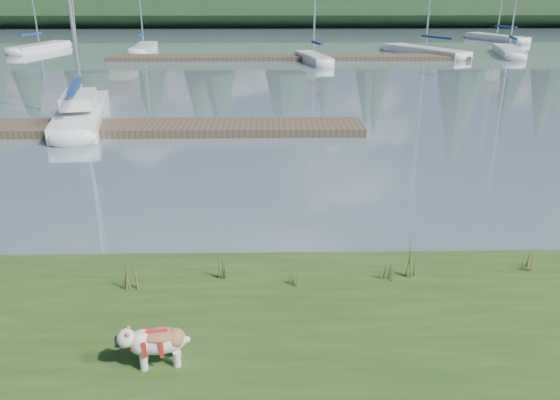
{
  "coord_description": "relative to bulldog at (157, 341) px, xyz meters",
  "views": [
    {
      "loc": [
        0.6,
        -10.62,
        4.99
      ],
      "look_at": [
        0.79,
        -0.5,
        1.01
      ],
      "focal_mm": 35.0,
      "sensor_mm": 36.0,
      "label": 1
    }
  ],
  "objects": [
    {
      "name": "ridge",
      "position": [
        0.88,
        77.67,
        1.8
      ],
      "size": [
        200.0,
        20.0,
        5.0
      ],
      "primitive_type": "cube",
      "color": "#1B3117",
      "rests_on": "ground"
    },
    {
      "name": "weed_3",
      "position": [
        -0.78,
        1.93,
        -0.07
      ],
      "size": [
        0.17,
        0.14,
        0.65
      ],
      "color": "#475B23",
      "rests_on": "bank"
    },
    {
      "name": "sailboat_main",
      "position": [
        -6.04,
        16.0,
        -0.27
      ],
      "size": [
        3.31,
        8.32,
        11.82
      ],
      "rotation": [
        0.0,
        0.0,
        1.79
      ],
      "color": "white",
      "rests_on": "ground"
    },
    {
      "name": "weed_1",
      "position": [
        1.82,
        2.01,
        -0.17
      ],
      "size": [
        0.17,
        0.14,
        0.41
      ],
      "color": "#475B23",
      "rests_on": "bank"
    },
    {
      "name": "ground",
      "position": [
        0.88,
        34.67,
        -0.7
      ],
      "size": [
        200.0,
        200.0,
        0.0
      ],
      "primitive_type": "plane",
      "color": "gray",
      "rests_on": "ground"
    },
    {
      "name": "dock_near",
      "position": [
        -3.12,
        13.67,
        -0.55
      ],
      "size": [
        16.0,
        2.0,
        0.3
      ],
      "primitive_type": "cube",
      "color": "#4C3D2C",
      "rests_on": "ground"
    },
    {
      "name": "sailboat_bg_2",
      "position": [
        4.45,
        33.45,
        -0.36
      ],
      "size": [
        2.49,
        6.28,
        9.47
      ],
      "rotation": [
        0.0,
        0.0,
        1.78
      ],
      "color": "white",
      "rests_on": "ground"
    },
    {
      "name": "weed_0",
      "position": [
        0.61,
        2.16,
        -0.09
      ],
      "size": [
        0.17,
        0.14,
        0.61
      ],
      "color": "#475B23",
      "rests_on": "bank"
    },
    {
      "name": "weed_5",
      "position": [
        5.95,
        2.47,
        -0.13
      ],
      "size": [
        0.17,
        0.14,
        0.51
      ],
      "color": "#475B23",
      "rests_on": "bank"
    },
    {
      "name": "weed_4",
      "position": [
        3.42,
        2.11,
        -0.18
      ],
      "size": [
        0.17,
        0.14,
        0.39
      ],
      "color": "#475B23",
      "rests_on": "bank"
    },
    {
      "name": "sailboat_bg_4",
      "position": [
        20.09,
        37.61,
        -0.37
      ],
      "size": [
        3.32,
        7.83,
        11.37
      ],
      "rotation": [
        0.0,
        0.0,
        1.33
      ],
      "color": "white",
      "rests_on": "ground"
    },
    {
      "name": "sailboat_bg_5",
      "position": [
        23.36,
        49.42,
        -0.38
      ],
      "size": [
        4.35,
        8.08,
        11.49
      ],
      "rotation": [
        0.0,
        0.0,
        1.94
      ],
      "color": "white",
      "rests_on": "ground"
    },
    {
      "name": "sailboat_bg_1",
      "position": [
        -8.69,
        40.32,
        -0.37
      ],
      "size": [
        1.84,
        7.14,
        10.65
      ],
      "rotation": [
        0.0,
        0.0,
        1.64
      ],
      "color": "white",
      "rests_on": "ground"
    },
    {
      "name": "mud_lip",
      "position": [
        0.88,
        3.07,
        -0.63
      ],
      "size": [
        60.0,
        0.5,
        0.14
      ],
      "primitive_type": "cube",
      "color": "#33281C",
      "rests_on": "ground"
    },
    {
      "name": "bulldog",
      "position": [
        0.0,
        0.0,
        0.0
      ],
      "size": [
        0.94,
        0.47,
        0.55
      ],
      "rotation": [
        0.0,
        0.0,
        3.3
      ],
      "color": "silver",
      "rests_on": "bank"
    },
    {
      "name": "dock_far",
      "position": [
        2.88,
        34.67,
        -0.55
      ],
      "size": [
        26.0,
        2.2,
        0.3
      ],
      "primitive_type": "cube",
      "color": "#4C3D2C",
      "rests_on": "ground"
    },
    {
      "name": "weed_2",
      "position": [
        3.86,
        2.21,
        -0.03
      ],
      "size": [
        0.17,
        0.14,
        0.76
      ],
      "color": "#475B23",
      "rests_on": "bank"
    },
    {
      "name": "sailboat_bg_0",
      "position": [
        -17.2,
        41.23,
        -0.37
      ],
      "size": [
        3.14,
        7.6,
        10.88
      ],
      "rotation": [
        0.0,
        0.0,
        1.34
      ],
      "color": "white",
      "rests_on": "ground"
    },
    {
      "name": "sailboat_bg_3",
      "position": [
        13.17,
        37.97,
        -0.37
      ],
      "size": [
        5.83,
        8.5,
        12.82
      ],
      "rotation": [
        0.0,
        0.0,
        2.09
      ],
      "color": "white",
      "rests_on": "ground"
    }
  ]
}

